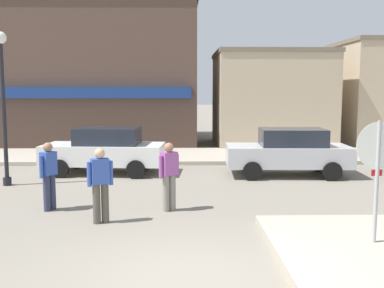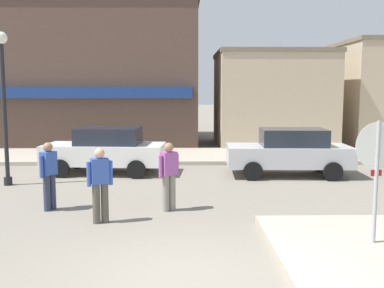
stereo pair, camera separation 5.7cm
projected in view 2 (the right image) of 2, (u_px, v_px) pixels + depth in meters
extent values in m
plane|color=gray|center=(188.00, 279.00, 6.74)|extent=(160.00, 160.00, 0.00)
cube|color=#A89E8C|center=(185.00, 156.00, 18.83)|extent=(80.00, 4.00, 0.15)
cylinder|color=#9E9EA3|center=(376.00, 187.00, 7.79)|extent=(0.07, 0.07, 2.30)
cylinder|color=red|center=(377.00, 145.00, 7.73)|extent=(0.76, 0.11, 0.76)
cylinder|color=white|center=(378.00, 146.00, 7.71)|extent=(0.81, 0.11, 0.82)
cube|color=red|center=(376.00, 173.00, 7.78)|extent=(0.20, 0.04, 0.11)
cylinder|color=black|center=(5.00, 115.00, 13.13)|extent=(0.12, 0.12, 4.20)
cylinder|color=black|center=(8.00, 181.00, 13.37)|extent=(0.24, 0.24, 0.24)
sphere|color=white|center=(1.00, 38.00, 12.87)|extent=(0.36, 0.36, 0.36)
cone|color=black|center=(1.00, 33.00, 12.85)|extent=(0.32, 0.32, 0.18)
cube|color=white|center=(105.00, 154.00, 15.20)|extent=(4.13, 2.02, 0.66)
cube|color=#1E232D|center=(109.00, 136.00, 15.12)|extent=(2.19, 1.56, 0.56)
cylinder|color=black|center=(60.00, 169.00, 14.48)|extent=(0.61, 0.23, 0.60)
cylinder|color=black|center=(77.00, 160.00, 16.16)|extent=(0.61, 0.23, 0.60)
cylinder|color=black|center=(136.00, 169.00, 14.32)|extent=(0.61, 0.23, 0.60)
cylinder|color=black|center=(145.00, 161.00, 16.01)|extent=(0.61, 0.23, 0.60)
cube|color=#B7B7BC|center=(288.00, 156.00, 14.78)|extent=(4.08, 1.88, 0.66)
cube|color=#1E232D|center=(293.00, 137.00, 14.71)|extent=(2.14, 1.49, 0.56)
cylinder|color=black|center=(253.00, 171.00, 14.02)|extent=(0.61, 0.21, 0.60)
cylinder|color=black|center=(248.00, 162.00, 15.70)|extent=(0.61, 0.21, 0.60)
cylinder|color=black|center=(333.00, 171.00, 13.95)|extent=(0.61, 0.21, 0.60)
cylinder|color=black|center=(319.00, 163.00, 15.64)|extent=(0.61, 0.21, 0.60)
cylinder|color=#2D334C|center=(52.00, 192.00, 10.64)|extent=(0.16, 0.16, 0.85)
cylinder|color=#2D334C|center=(47.00, 193.00, 10.48)|extent=(0.16, 0.16, 0.85)
cube|color=#3351A8|center=(49.00, 163.00, 10.48)|extent=(0.36, 0.42, 0.54)
sphere|color=#9E7051|center=(48.00, 147.00, 10.43)|extent=(0.22, 0.22, 0.22)
cylinder|color=#3351A8|center=(56.00, 164.00, 10.69)|extent=(0.12, 0.12, 0.52)
cylinder|color=#3351A8|center=(41.00, 167.00, 10.28)|extent=(0.12, 0.12, 0.52)
cylinder|color=#4C473D|center=(105.00, 203.00, 9.57)|extent=(0.16, 0.16, 0.85)
cylinder|color=#4C473D|center=(96.00, 204.00, 9.50)|extent=(0.16, 0.16, 0.85)
cube|color=#3351A8|center=(100.00, 171.00, 9.46)|extent=(0.42, 0.34, 0.54)
sphere|color=tan|center=(99.00, 153.00, 9.41)|extent=(0.22, 0.22, 0.22)
cylinder|color=#3351A8|center=(111.00, 173.00, 9.55)|extent=(0.12, 0.12, 0.52)
cylinder|color=#3351A8|center=(89.00, 174.00, 9.37)|extent=(0.12, 0.12, 0.52)
cylinder|color=gray|center=(166.00, 193.00, 10.45)|extent=(0.16, 0.16, 0.85)
cylinder|color=gray|center=(172.00, 192.00, 10.56)|extent=(0.16, 0.16, 0.85)
cube|color=#994C99|center=(169.00, 164.00, 10.42)|extent=(0.42, 0.39, 0.54)
sphere|color=#9E7051|center=(169.00, 147.00, 10.38)|extent=(0.22, 0.22, 0.22)
cylinder|color=#994C99|center=(161.00, 167.00, 10.29)|extent=(0.13, 0.13, 0.52)
cylinder|color=#994C99|center=(177.00, 165.00, 10.57)|extent=(0.13, 0.13, 0.52)
cube|color=brown|center=(96.00, 75.00, 24.51)|extent=(10.86, 8.48, 7.29)
cube|color=navy|center=(78.00, 93.00, 20.26)|extent=(10.32, 0.40, 0.50)
cube|color=#352721|center=(95.00, 4.00, 24.06)|extent=(11.19, 8.74, 0.24)
cube|color=tan|center=(271.00, 101.00, 22.99)|extent=(5.57, 5.21, 4.53)
cube|color=#716452|center=(272.00, 54.00, 22.70)|extent=(5.68, 5.31, 0.20)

